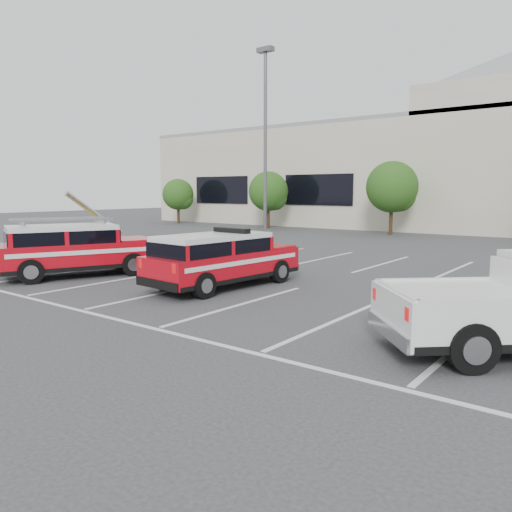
{
  "coord_description": "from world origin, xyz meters",
  "views": [
    {
      "loc": [
        7.83,
        -9.67,
        2.87
      ],
      "look_at": [
        -0.64,
        1.49,
        1.05
      ],
      "focal_mm": 35.0,
      "sensor_mm": 36.0,
      "label": 1
    }
  ],
  "objects": [
    {
      "name": "fire_chief_suv",
      "position": [
        -1.96,
        1.54,
        0.72
      ],
      "size": [
        2.23,
        5.14,
        1.76
      ],
      "rotation": [
        0.0,
        0.0,
        -0.08
      ],
      "color": "#B00814",
      "rests_on": "ground"
    },
    {
      "name": "ladder_suv",
      "position": [
        -7.23,
        0.0,
        0.79
      ],
      "size": [
        3.78,
        5.39,
        1.98
      ],
      "rotation": [
        0.0,
        0.0,
        -0.4
      ],
      "color": "#B00814",
      "rests_on": "ground"
    },
    {
      "name": "utility_rig",
      "position": [
        -10.25,
        2.25,
        0.58
      ],
      "size": [
        2.96,
        3.46,
        2.89
      ],
      "rotation": [
        0.0,
        0.0,
        -0.04
      ],
      "color": "#59595E",
      "rests_on": "ground"
    },
    {
      "name": "convention_building",
      "position": [
        0.18,
        31.86,
        4.72
      ],
      "size": [
        60.0,
        16.99,
        13.2
      ],
      "color": "beige",
      "rests_on": "ground"
    },
    {
      "name": "tree_far_left",
      "position": [
        -24.91,
        22.05,
        2.5
      ],
      "size": [
        2.77,
        2.77,
        3.99
      ],
      "color": "#3F2B19",
      "rests_on": "ground"
    },
    {
      "name": "tree_left",
      "position": [
        -14.91,
        22.05,
        2.77
      ],
      "size": [
        3.07,
        3.07,
        4.42
      ],
      "color": "#3F2B19",
      "rests_on": "ground"
    },
    {
      "name": "tree_mid_left",
      "position": [
        -4.91,
        22.05,
        3.04
      ],
      "size": [
        3.37,
        3.37,
        4.85
      ],
      "color": "#3F2B19",
      "rests_on": "ground"
    },
    {
      "name": "stall_markings",
      "position": [
        0.0,
        4.5,
        0.01
      ],
      "size": [
        23.0,
        15.0,
        0.01
      ],
      "primitive_type": "cube",
      "color": "silver",
      "rests_on": "ground"
    },
    {
      "name": "ground",
      "position": [
        0.0,
        0.0,
        0.0
      ],
      "size": [
        120.0,
        120.0,
        0.0
      ],
      "primitive_type": "plane",
      "color": "#303033",
      "rests_on": "ground"
    },
    {
      "name": "light_pole_left",
      "position": [
        -8.0,
        12.0,
        5.19
      ],
      "size": [
        0.9,
        0.6,
        10.24
      ],
      "color": "#59595E",
      "rests_on": "ground"
    }
  ]
}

